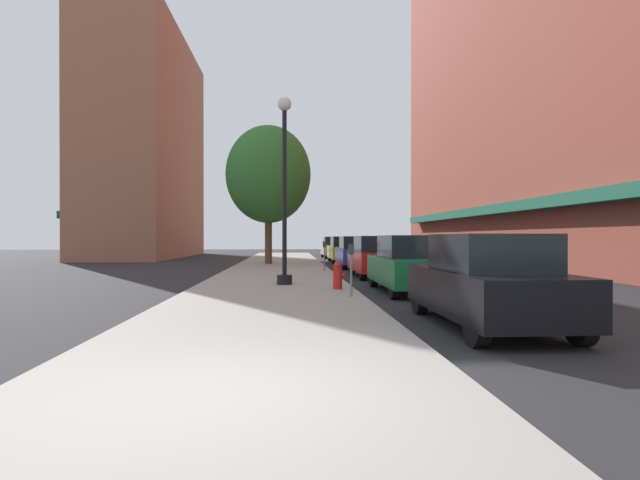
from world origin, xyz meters
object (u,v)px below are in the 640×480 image
at_px(car_green, 410,265).
at_px(car_black, 487,282).
at_px(car_red, 376,257).
at_px(car_silver, 334,248).
at_px(parking_meter_far, 351,263).
at_px(lamppost, 284,187).
at_px(parking_meter_near, 324,252).
at_px(car_yellow, 344,250).
at_px(car_blue, 356,253).
at_px(fire_hydrant, 338,275).
at_px(tree_near, 268,175).

bearing_deg(car_green, car_black, -88.96).
relative_size(car_red, car_silver, 1.00).
height_order(parking_meter_far, car_green, car_green).
distance_m(lamppost, parking_meter_near, 6.83).
height_order(car_black, car_yellow, same).
xyz_separation_m(car_blue, car_yellow, (0.00, 5.68, 0.00)).
bearing_deg(fire_hydrant, tree_near, 100.23).
xyz_separation_m(fire_hydrant, car_red, (2.11, 5.71, 0.29)).
distance_m(parking_meter_far, car_silver, 26.50).
xyz_separation_m(lamppost, car_yellow, (3.65, 15.98, -2.39)).
relative_size(parking_meter_far, car_blue, 0.30).
bearing_deg(car_silver, tree_near, -114.12).
bearing_deg(parking_meter_near, car_blue, 64.47).
distance_m(lamppost, car_green, 4.59).
relative_size(lamppost, car_yellow, 1.37).
xyz_separation_m(car_blue, car_silver, (0.00, 12.82, 0.00)).
height_order(tree_near, car_black, tree_near).
relative_size(tree_near, car_black, 1.81).
height_order(lamppost, fire_hydrant, lamppost).
bearing_deg(tree_near, car_green, -71.62).
bearing_deg(car_green, tree_near, 109.42).
xyz_separation_m(fire_hydrant, parking_meter_near, (0.16, 7.72, 0.43)).
xyz_separation_m(lamppost, tree_near, (-1.01, 12.61, 1.94)).
xyz_separation_m(fire_hydrant, car_blue, (2.11, 11.81, 0.29)).
relative_size(parking_meter_near, tree_near, 0.17).
xyz_separation_m(parking_meter_near, car_green, (1.95, -7.64, -0.14)).
xyz_separation_m(tree_near, car_green, (4.66, -14.03, -4.34)).
height_order(tree_near, car_red, tree_near).
relative_size(lamppost, tree_near, 0.76).
relative_size(lamppost, parking_meter_far, 4.50).
bearing_deg(car_green, parking_meter_near, 105.36).
bearing_deg(car_silver, lamppost, -99.18).
relative_size(car_black, car_green, 1.00).
relative_size(fire_hydrant, car_blue, 0.18).
bearing_deg(fire_hydrant, car_blue, 79.85).
bearing_deg(car_blue, lamppost, -107.83).
xyz_separation_m(parking_meter_near, car_black, (1.95, -13.35, -0.14)).
bearing_deg(car_red, parking_meter_near, 133.33).
xyz_separation_m(parking_meter_near, car_blue, (1.95, 4.08, -0.14)).
distance_m(parking_meter_near, car_green, 7.88).
bearing_deg(car_blue, car_yellow, 91.68).
xyz_separation_m(car_green, car_red, (0.00, 5.63, 0.00)).
xyz_separation_m(parking_meter_far, tree_near, (-2.71, 15.91, 4.20)).
xyz_separation_m(parking_meter_far, car_green, (1.95, 1.88, -0.14)).
xyz_separation_m(fire_hydrant, tree_near, (-2.55, 14.12, 4.63)).
bearing_deg(car_green, car_blue, 91.04).
xyz_separation_m(parking_meter_near, car_red, (1.95, -2.01, -0.14)).
bearing_deg(car_blue, parking_meter_near, -113.85).
bearing_deg(car_yellow, fire_hydrant, -99.15).
distance_m(fire_hydrant, car_silver, 24.72).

